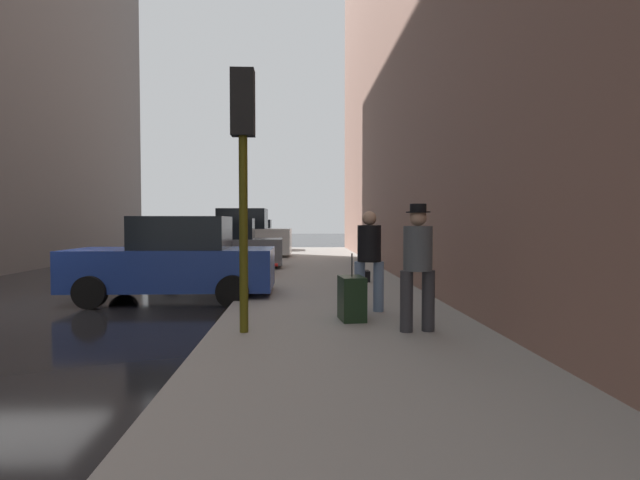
# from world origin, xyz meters

# --- Properties ---
(ground_plane) EXTENTS (120.00, 120.00, 0.00)m
(ground_plane) POSITION_xyz_m (0.00, 0.00, 0.00)
(ground_plane) COLOR black
(sidewalk) EXTENTS (4.00, 40.00, 0.15)m
(sidewalk) POSITION_xyz_m (6.00, 0.00, 0.07)
(sidewalk) COLOR gray
(sidewalk) RESTS_ON ground_plane
(parked_blue_sedan) EXTENTS (4.20, 2.06, 1.79)m
(parked_blue_sedan) POSITION_xyz_m (2.65, 0.87, 0.85)
(parked_blue_sedan) COLOR navy
(parked_blue_sedan) RESTS_ON ground_plane
(parked_gray_coupe) EXTENTS (4.26, 2.17, 1.79)m
(parked_gray_coupe) POSITION_xyz_m (2.65, 6.96, 0.85)
(parked_gray_coupe) COLOR slate
(parked_gray_coupe) RESTS_ON ground_plane
(parked_white_van) EXTENTS (4.66, 2.18, 2.25)m
(parked_white_van) POSITION_xyz_m (2.65, 12.20, 1.03)
(parked_white_van) COLOR silver
(parked_white_van) RESTS_ON ground_plane
(parked_silver_sedan) EXTENTS (4.22, 2.09, 1.79)m
(parked_silver_sedan) POSITION_xyz_m (2.65, 17.50, 0.85)
(parked_silver_sedan) COLOR #B7BABF
(parked_silver_sedan) RESTS_ON ground_plane
(fire_hydrant) EXTENTS (0.42, 0.22, 0.70)m
(fire_hydrant) POSITION_xyz_m (4.45, 4.40, 0.50)
(fire_hydrant) COLOR red
(fire_hydrant) RESTS_ON sidewalk
(traffic_light) EXTENTS (0.32, 0.32, 3.60)m
(traffic_light) POSITION_xyz_m (4.50, -2.87, 2.76)
(traffic_light) COLOR #514C0F
(traffic_light) RESTS_ON sidewalk
(pedestrian_in_jeans) EXTENTS (0.52, 0.44, 1.71)m
(pedestrian_in_jeans) POSITION_xyz_m (6.46, -1.35, 1.10)
(pedestrian_in_jeans) COLOR #728CB2
(pedestrian_in_jeans) RESTS_ON sidewalk
(pedestrian_with_beanie) EXTENTS (0.52, 0.45, 1.78)m
(pedestrian_with_beanie) POSITION_xyz_m (6.91, -2.93, 1.14)
(pedestrian_with_beanie) COLOR #333338
(pedestrian_with_beanie) RESTS_ON sidewalk
(rolling_suitcase) EXTENTS (0.42, 0.59, 1.04)m
(rolling_suitcase) POSITION_xyz_m (6.08, -2.10, 0.49)
(rolling_suitcase) COLOR black
(rolling_suitcase) RESTS_ON sidewalk
(duffel_bag) EXTENTS (0.32, 0.44, 0.28)m
(duffel_bag) POSITION_xyz_m (6.90, 2.87, 0.29)
(duffel_bag) COLOR black
(duffel_bag) RESTS_ON sidewalk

